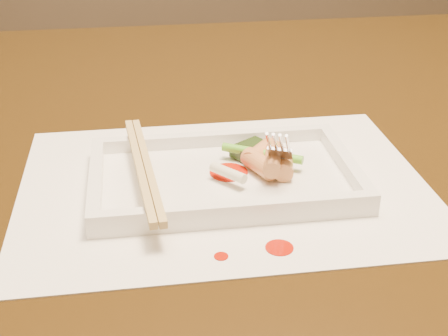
{
  "coord_description": "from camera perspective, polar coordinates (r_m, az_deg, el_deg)",
  "views": [
    {
      "loc": [
        -0.07,
        -0.7,
        1.05
      ],
      "look_at": [
        0.01,
        -0.16,
        0.77
      ],
      "focal_mm": 50.0,
      "sensor_mm": 36.0,
      "label": 1
    }
  ],
  "objects": [
    {
      "name": "plate_rim_near",
      "position": [
        0.55,
        1.13,
        -3.86
      ],
      "size": [
        0.26,
        0.01,
        0.01
      ],
      "primitive_type": "cube",
      "color": "white",
      "rests_on": "plate_base"
    },
    {
      "name": "veg_piece",
      "position": [
        0.65,
        2.54,
        1.64
      ],
      "size": [
        0.05,
        0.04,
        0.01
      ],
      "primitive_type": "cube",
      "rotation": [
        0.0,
        0.0,
        0.59
      ],
      "color": "black",
      "rests_on": "plate_base"
    },
    {
      "name": "plate_base",
      "position": [
        0.62,
        0.0,
        -1.15
      ],
      "size": [
        0.26,
        0.16,
        0.01
      ],
      "primitive_type": "cube",
      "color": "white",
      "rests_on": "placemat"
    },
    {
      "name": "chopstick_a",
      "position": [
        0.6,
        -7.76,
        0.1
      ],
      "size": [
        0.02,
        0.21,
        0.01
      ],
      "primitive_type": "cube",
      "rotation": [
        0.0,
        0.0,
        0.08
      ],
      "color": "tan",
      "rests_on": "plate_rim_near"
    },
    {
      "name": "rice_cake_0",
      "position": [
        0.62,
        3.31,
        0.38
      ],
      "size": [
        0.03,
        0.05,
        0.02
      ],
      "primitive_type": "cylinder",
      "rotation": [
        1.57,
        0.0,
        0.41
      ],
      "color": "tan",
      "rests_on": "plate_base"
    },
    {
      "name": "rice_cake_1",
      "position": [
        0.64,
        3.34,
        1.38
      ],
      "size": [
        0.04,
        0.04,
        0.02
      ],
      "primitive_type": "cylinder",
      "rotation": [
        1.57,
        0.0,
        2.43
      ],
      "color": "tan",
      "rests_on": "plate_base"
    },
    {
      "name": "rice_cake_2",
      "position": [
        0.61,
        4.52,
        0.81
      ],
      "size": [
        0.03,
        0.05,
        0.02
      ],
      "primitive_type": "cylinder",
      "rotation": [
        1.57,
        0.0,
        2.88
      ],
      "color": "tan",
      "rests_on": "plate_base"
    },
    {
      "name": "sauce_splatter_a",
      "position": [
        0.53,
        5.09,
        -7.27
      ],
      "size": [
        0.02,
        0.02,
        0.0
      ],
      "primitive_type": "cylinder",
      "color": "#B31505",
      "rests_on": "placemat"
    },
    {
      "name": "chopstick_b",
      "position": [
        0.6,
        -7.0,
        0.15
      ],
      "size": [
        0.02,
        0.21,
        0.01
      ],
      "primitive_type": "cube",
      "rotation": [
        0.0,
        0.0,
        0.08
      ],
      "color": "tan",
      "rests_on": "plate_rim_near"
    },
    {
      "name": "plate_rim_right",
      "position": [
        0.64,
        11.07,
        0.52
      ],
      "size": [
        0.01,
        0.14,
        0.01
      ],
      "primitive_type": "cube",
      "color": "white",
      "rests_on": "plate_base"
    },
    {
      "name": "sauce_blob_0",
      "position": [
        0.62,
        0.42,
        -0.38
      ],
      "size": [
        0.04,
        0.04,
        0.0
      ],
      "primitive_type": "cylinder",
      "color": "#B31505",
      "rests_on": "plate_base"
    },
    {
      "name": "scallion_white",
      "position": [
        0.6,
        0.39,
        -0.44
      ],
      "size": [
        0.03,
        0.04,
        0.01
      ],
      "primitive_type": "cylinder",
      "rotation": [
        1.57,
        0.0,
        0.71
      ],
      "color": "#EAEACC",
      "rests_on": "plate_base"
    },
    {
      "name": "placemat",
      "position": [
        0.62,
        0.0,
        -1.54
      ],
      "size": [
        0.4,
        0.3,
        0.0
      ],
      "primitive_type": "cube",
      "color": "white",
      "rests_on": "table"
    },
    {
      "name": "scallion_green",
      "position": [
        0.63,
        3.5,
        1.34
      ],
      "size": [
        0.08,
        0.05,
        0.01
      ],
      "primitive_type": "cylinder",
      "rotation": [
        1.57,
        0.0,
        1.05
      ],
      "color": "#47A61A",
      "rests_on": "plate_base"
    },
    {
      "name": "sauce_splatter_b",
      "position": [
        0.52,
        -0.26,
        -8.08
      ],
      "size": [
        0.01,
        0.01,
        0.0
      ],
      "primitive_type": "cylinder",
      "color": "#B31505",
      "rests_on": "placemat"
    },
    {
      "name": "table",
      "position": [
        0.81,
        -2.52,
        -2.3
      ],
      "size": [
        1.4,
        0.9,
        0.75
      ],
      "color": "black",
      "rests_on": "ground"
    },
    {
      "name": "rice_cake_3",
      "position": [
        0.62,
        5.46,
        0.33
      ],
      "size": [
        0.03,
        0.04,
        0.02
      ],
      "primitive_type": "cylinder",
      "rotation": [
        1.57,
        0.0,
        2.92
      ],
      "color": "tan",
      "rests_on": "plate_base"
    },
    {
      "name": "plate_rim_far",
      "position": [
        0.68,
        -0.91,
        2.67
      ],
      "size": [
        0.26,
        0.01,
        0.01
      ],
      "primitive_type": "cube",
      "color": "white",
      "rests_on": "plate_base"
    },
    {
      "name": "fork",
      "position": [
        0.61,
        6.29,
        6.53
      ],
      "size": [
        0.09,
        0.1,
        0.14
      ],
      "primitive_type": null,
      "color": "silver",
      "rests_on": "plate_base"
    },
    {
      "name": "plate_rim_left",
      "position": [
        0.61,
        -11.65,
        -1.05
      ],
      "size": [
        0.01,
        0.14,
        0.01
      ],
      "primitive_type": "cube",
      "color": "white",
      "rests_on": "plate_base"
    }
  ]
}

